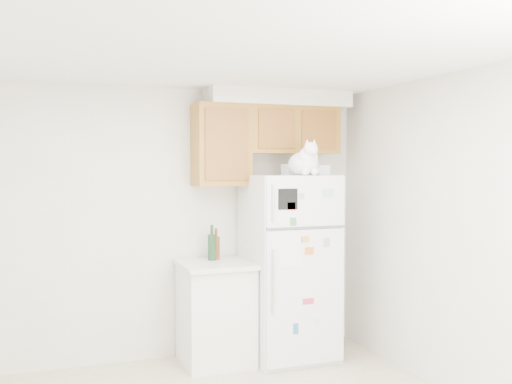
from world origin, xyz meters
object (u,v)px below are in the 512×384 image
storage_box_front (320,170)px  bottle_green (212,243)px  refrigerator (289,266)px  base_counter (216,312)px  storage_box_back (293,169)px  cat (305,162)px  bottle_amber (216,244)px

storage_box_front → bottle_green: storage_box_front is taller
refrigerator → bottle_green: bearing=164.7°
base_counter → storage_box_back: bearing=4.0°
refrigerator → base_counter: 0.79m
cat → storage_box_back: cat is taller
refrigerator → storage_box_back: (0.09, 0.13, 0.90)m
storage_box_back → bottle_green: bearing=165.2°
bottle_green → bottle_amber: size_ratio=1.12×
bottle_green → storage_box_back: bearing=-4.4°
cat → storage_box_back: bearing=83.0°
cat → bottle_green: bearing=149.6°
bottle_amber → base_counter: bearing=-108.8°
refrigerator → bottle_amber: (-0.64, 0.21, 0.21)m
base_counter → cat: size_ratio=2.03×
storage_box_back → bottle_green: (-0.78, 0.06, -0.67)m
storage_box_back → bottle_amber: bearing=162.8°
cat → bottle_green: 1.13m
bottle_green → refrigerator: bearing=-15.3°
storage_box_front → storage_box_back: bearing=109.0°
bottle_amber → bottle_green: bearing=-151.6°
base_counter → storage_box_front: 1.61m
refrigerator → storage_box_back: 0.91m
cat → bottle_amber: cat is taller
cat → storage_box_front: cat is taller
refrigerator → bottle_green: refrigerator is taller
bottle_green → storage_box_front: bearing=-16.1°
cat → storage_box_back: 0.38m
storage_box_front → bottle_green: 1.20m
base_counter → bottle_green: bearing=90.1°
bottle_amber → storage_box_back: bearing=-6.7°
bottle_green → bottle_amber: (0.05, 0.03, -0.02)m
refrigerator → storage_box_front: size_ratio=11.33×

